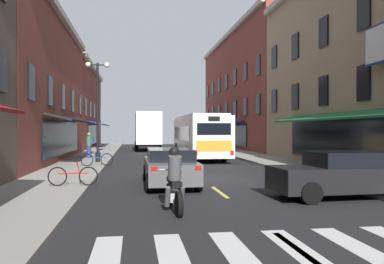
% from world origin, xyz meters
% --- Properties ---
extents(ground_plane, '(34.80, 80.00, 0.10)m').
position_xyz_m(ground_plane, '(0.00, 0.00, -0.05)').
color(ground_plane, black).
extents(lane_centre_dashes, '(0.14, 73.90, 0.01)m').
position_xyz_m(lane_centre_dashes, '(0.00, -0.25, 0.00)').
color(lane_centre_dashes, '#DBCC4C').
rests_on(lane_centre_dashes, ground).
extents(crosswalk_near, '(7.10, 2.80, 0.01)m').
position_xyz_m(crosswalk_near, '(0.00, -10.00, 0.00)').
color(crosswalk_near, silver).
rests_on(crosswalk_near, ground).
extents(sidewalk_left, '(3.00, 80.00, 0.14)m').
position_xyz_m(sidewalk_left, '(-5.90, 0.00, 0.07)').
color(sidewalk_left, gray).
rests_on(sidewalk_left, ground).
extents(sidewalk_right, '(3.00, 80.00, 0.14)m').
position_xyz_m(sidewalk_right, '(5.90, 0.00, 0.07)').
color(sidewalk_right, gray).
rests_on(sidewalk_right, ground).
extents(transit_bus, '(2.65, 11.15, 3.09)m').
position_xyz_m(transit_bus, '(1.86, 12.16, 1.62)').
color(transit_bus, white).
rests_on(transit_bus, ground).
extents(box_truck, '(2.56, 7.14, 3.77)m').
position_xyz_m(box_truck, '(-1.50, 23.11, 1.94)').
color(box_truck, '#B21E19').
rests_on(box_truck, ground).
extents(sedan_near, '(4.65, 2.05, 1.42)m').
position_xyz_m(sedan_near, '(3.66, -5.12, 0.73)').
color(sedan_near, black).
rests_on(sedan_near, ground).
extents(sedan_mid, '(1.89, 4.65, 1.38)m').
position_xyz_m(sedan_mid, '(-1.50, -1.64, 0.71)').
color(sedan_mid, '#515154').
rests_on(sedan_mid, ground).
extents(motorcycle_rider, '(0.62, 2.07, 1.66)m').
position_xyz_m(motorcycle_rider, '(-1.82, -6.39, 0.71)').
color(motorcycle_rider, black).
rests_on(motorcycle_rider, ground).
extents(bicycle_near, '(1.69, 0.52, 0.91)m').
position_xyz_m(bicycle_near, '(-4.80, 5.36, 0.50)').
color(bicycle_near, black).
rests_on(bicycle_near, sidewalk_left).
extents(bicycle_mid, '(1.71, 0.48, 0.91)m').
position_xyz_m(bicycle_mid, '(-4.93, -2.26, 0.50)').
color(bicycle_mid, black).
rests_on(bicycle_mid, sidewalk_left).
extents(pedestrian_near, '(0.50, 0.36, 1.74)m').
position_xyz_m(pedestrian_near, '(-5.87, 11.37, 1.06)').
color(pedestrian_near, navy).
rests_on(pedestrian_near, sidewalk_left).
extents(street_lamp_twin, '(1.42, 0.32, 5.99)m').
position_xyz_m(street_lamp_twin, '(-5.00, 7.87, 3.44)').
color(street_lamp_twin, black).
rests_on(street_lamp_twin, sidewalk_left).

